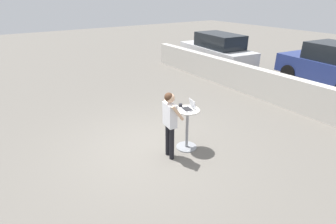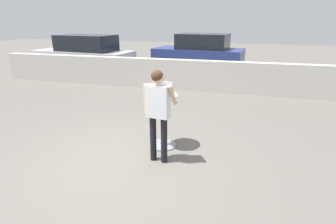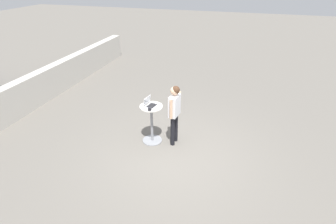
{
  "view_description": "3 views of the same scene",
  "coord_description": "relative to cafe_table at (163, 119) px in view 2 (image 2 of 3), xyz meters",
  "views": [
    {
      "loc": [
        4.92,
        -2.79,
        3.54
      ],
      "look_at": [
        0.37,
        0.27,
        1.06
      ],
      "focal_mm": 28.0,
      "sensor_mm": 36.0,
      "label": 1
    },
    {
      "loc": [
        1.81,
        -3.71,
        2.35
      ],
      "look_at": [
        0.7,
        0.38,
        0.85
      ],
      "focal_mm": 28.0,
      "sensor_mm": 36.0,
      "label": 2
    },
    {
      "loc": [
        -4.91,
        -1.34,
        4.05
      ],
      "look_at": [
        0.32,
        0.26,
        1.04
      ],
      "focal_mm": 28.0,
      "sensor_mm": 36.0,
      "label": 3
    }
  ],
  "objects": [
    {
      "name": "ground_plane",
      "position": [
        -0.49,
        -0.75,
        -0.57
      ],
      "size": [
        50.0,
        50.0,
        0.0
      ],
      "primitive_type": "plane",
      "color": "slate"
    },
    {
      "name": "pavement_kerb",
      "position": [
        -0.49,
        4.43,
        -0.04
      ],
      "size": [
        14.65,
        0.35,
        1.05
      ],
      "color": "beige",
      "rests_on": "ground_plane"
    },
    {
      "name": "cafe_table",
      "position": [
        0.0,
        0.0,
        0.0
      ],
      "size": [
        0.58,
        0.58,
        1.04
      ],
      "color": "gray",
      "rests_on": "ground_plane"
    },
    {
      "name": "laptop",
      "position": [
        0.01,
        0.03,
        0.53
      ],
      "size": [
        0.35,
        0.33,
        0.23
      ],
      "color": "silver",
      "rests_on": "cafe_table"
    },
    {
      "name": "coffee_mug",
      "position": [
        -0.22,
        -0.05,
        0.51
      ],
      "size": [
        0.12,
        0.09,
        0.08
      ],
      "color": "#232328",
      "rests_on": "cafe_table"
    },
    {
      "name": "standing_person",
      "position": [
        0.1,
        -0.58,
        0.45
      ],
      "size": [
        0.54,
        0.33,
        1.62
      ],
      "color": "black",
      "rests_on": "ground_plane"
    },
    {
      "name": "parked_car_near_street",
      "position": [
        -0.52,
        7.88,
        0.32
      ],
      "size": [
        4.23,
        2.34,
        1.75
      ],
      "color": "navy",
      "rests_on": "ground_plane"
    },
    {
      "name": "parked_car_further_down",
      "position": [
        -5.54,
        6.23,
        0.28
      ],
      "size": [
        4.74,
        2.15,
        1.71
      ],
      "color": "silver",
      "rests_on": "ground_plane"
    }
  ]
}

